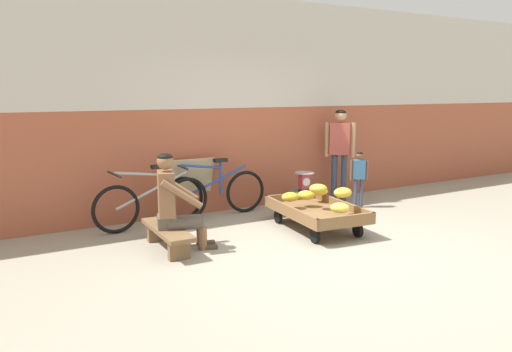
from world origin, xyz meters
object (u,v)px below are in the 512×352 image
at_px(weighing_scale, 304,181).
at_px(bicycle_near_left, 153,202).
at_px(sign_board, 189,187).
at_px(customer_child, 359,173).
at_px(customer_adult, 340,145).
at_px(shopping_bag, 323,206).
at_px(vendor_seated, 174,202).
at_px(low_bench, 167,233).
at_px(banana_cart, 316,212).
at_px(plastic_crate, 304,200).
at_px(bicycle_far_left, 214,193).

distance_m(weighing_scale, bicycle_near_left, 2.37).
bearing_deg(sign_board, weighing_scale, -18.56).
bearing_deg(weighing_scale, customer_child, -19.00).
bearing_deg(sign_board, customer_adult, -8.80).
relative_size(customer_adult, shopping_bag, 6.38).
distance_m(vendor_seated, shopping_bag, 2.62).
xyz_separation_m(low_bench, vendor_seated, (0.08, -0.02, 0.37)).
bearing_deg(customer_child, customer_adult, 92.32).
xyz_separation_m(banana_cart, weighing_scale, (0.51, 0.99, 0.21)).
bearing_deg(sign_board, bicycle_near_left, -151.49).
relative_size(vendor_seated, plastic_crate, 3.17).
bearing_deg(low_bench, weighing_scale, 17.95).
bearing_deg(bicycle_far_left, weighing_scale, -13.37).
bearing_deg(bicycle_far_left, banana_cart, -56.53).
bearing_deg(plastic_crate, bicycle_far_left, 166.68).
xyz_separation_m(low_bench, customer_adult, (3.34, 0.99, 0.75)).
xyz_separation_m(bicycle_near_left, sign_board, (0.68, 0.37, 0.08)).
bearing_deg(shopping_bag, sign_board, 152.80).
distance_m(banana_cart, customer_adult, 1.91).
bearing_deg(low_bench, banana_cart, -5.04).
xyz_separation_m(bicycle_far_left, sign_board, (-0.30, 0.24, 0.08)).
distance_m(weighing_scale, sign_board, 1.77).
distance_m(sign_board, customer_adult, 2.59).
distance_m(bicycle_near_left, shopping_bag, 2.54).
bearing_deg(low_bench, vendor_seated, -15.58).
height_order(bicycle_near_left, bicycle_far_left, same).
distance_m(low_bench, customer_child, 3.42).
relative_size(weighing_scale, bicycle_far_left, 0.18).
relative_size(plastic_crate, weighing_scale, 1.20).
distance_m(vendor_seated, bicycle_far_left, 1.59).
distance_m(customer_adult, customer_child, 0.62).
bearing_deg(banana_cart, weighing_scale, 63.01).
distance_m(weighing_scale, bicycle_far_left, 1.42).
bearing_deg(vendor_seated, customer_child, 9.52).
xyz_separation_m(banana_cart, shopping_bag, (0.61, 0.64, -0.12)).
relative_size(sign_board, shopping_bag, 3.61).
relative_size(vendor_seated, customer_child, 1.28).
bearing_deg(bicycle_near_left, banana_cart, -32.63).
distance_m(banana_cart, customer_child, 1.55).
distance_m(bicycle_near_left, bicycle_far_left, 0.99).
bearing_deg(low_bench, plastic_crate, 17.98).
bearing_deg(plastic_crate, sign_board, 161.47).
height_order(plastic_crate, bicycle_far_left, bicycle_far_left).
xyz_separation_m(plastic_crate, weighing_scale, (0.00, -0.00, 0.30)).
relative_size(low_bench, customer_adult, 0.72).
bearing_deg(plastic_crate, weighing_scale, -90.00).
distance_m(banana_cart, bicycle_far_left, 1.59).
relative_size(banana_cart, shopping_bag, 6.32).
distance_m(bicycle_near_left, customer_adult, 3.24).
xyz_separation_m(banana_cart, sign_board, (-1.17, 1.56, 0.19)).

